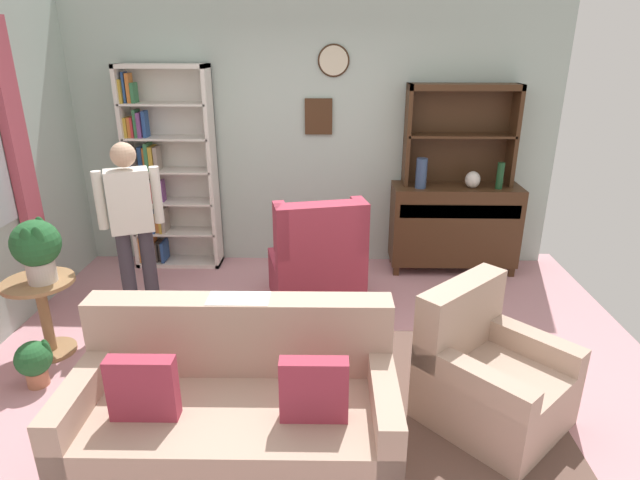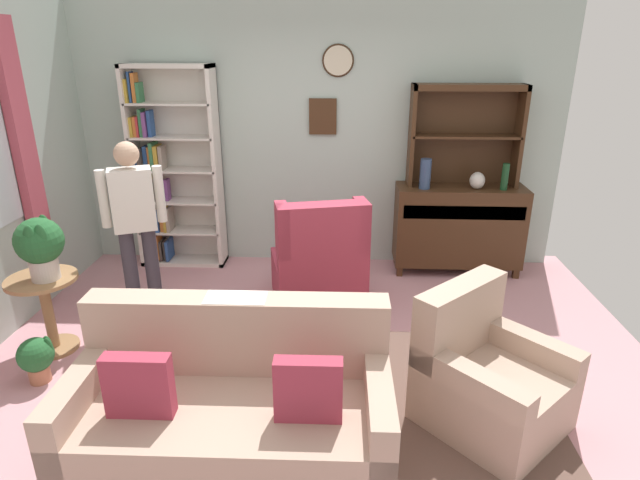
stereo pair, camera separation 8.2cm
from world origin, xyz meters
name	(u,v)px [view 1 (the left image)]	position (x,y,z in m)	size (l,w,h in m)	color
ground_plane	(306,367)	(0.00, 0.00, -0.01)	(5.40, 4.60, 0.02)	#C68C93
wall_back	(315,133)	(0.00, 2.13, 1.40)	(5.00, 0.09, 2.80)	#ADC1B7
area_rug	(332,391)	(0.20, -0.30, 0.00)	(2.99, 1.67, 0.01)	brown
bookshelf	(165,175)	(-1.56, 1.94, 1.00)	(0.90, 0.30, 2.10)	silver
sideboard	(454,224)	(1.46, 1.86, 0.51)	(1.30, 0.45, 0.92)	#422816
sideboard_hutch	(461,121)	(1.46, 1.97, 1.56)	(1.10, 0.26, 1.00)	#422816
vase_tall	(421,173)	(1.07, 1.78, 1.07)	(0.11, 0.11, 0.30)	#33476B
vase_round	(473,180)	(1.59, 1.79, 1.01)	(0.15, 0.15, 0.17)	beige
bottle_wine	(500,176)	(1.85, 1.77, 1.05)	(0.07, 0.07, 0.26)	#194223
couch_floral	(237,412)	(-0.35, -0.91, 0.31)	(1.81, 0.87, 0.90)	tan
armchair_floral	(489,379)	(1.20, -0.53, 0.29)	(1.08, 1.08, 0.88)	tan
wingback_chair	(317,268)	(0.05, 0.97, 0.38)	(0.94, 0.96, 1.05)	#A33347
plant_stand	(44,309)	(-2.02, 0.15, 0.39)	(0.52, 0.52, 0.63)	#997047
potted_plant_large	(36,247)	(-1.96, 0.13, 0.91)	(0.35, 0.35, 0.48)	beige
potted_plant_small	(35,361)	(-1.90, -0.27, 0.20)	(0.25, 0.25, 0.34)	#AD6B4C
person_reading	(132,221)	(-1.48, 0.72, 0.91)	(0.51, 0.32, 1.56)	#38333D
coffee_table	(282,334)	(-0.17, -0.12, 0.35)	(0.80, 0.50, 0.42)	#422816
book_stack	(270,319)	(-0.25, -0.09, 0.45)	(0.22, 0.15, 0.07)	#CC7233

